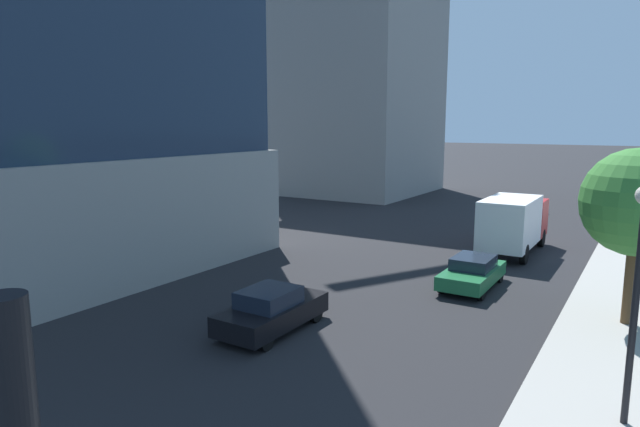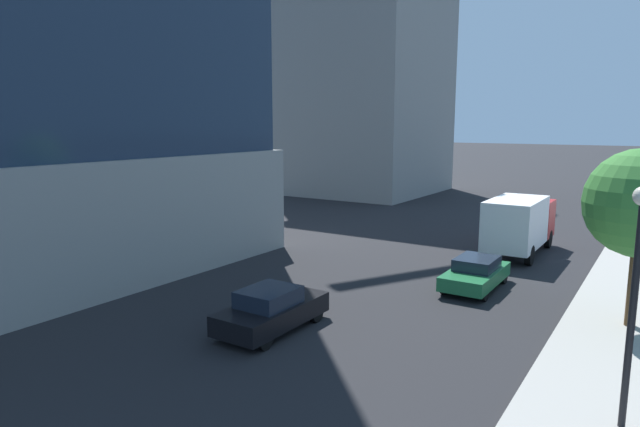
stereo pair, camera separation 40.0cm
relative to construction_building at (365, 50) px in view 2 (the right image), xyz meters
The scene contains 6 objects.
sidewalk 44.01m from the construction_building, 49.71° to the right, with size 4.97×120.00×0.15m, color #9E9B93.
construction_building is the anchor object (origin of this frame).
street_lamp 46.66m from the construction_building, 53.76° to the right, with size 0.44×0.44×5.61m.
car_green 36.92m from the construction_building, 53.18° to the right, with size 1.88×4.30×1.36m.
car_black 41.84m from the construction_building, 65.91° to the right, with size 1.92×4.34×1.52m.
box_truck 31.29m from the construction_building, 44.16° to the right, with size 2.41×6.83×3.16m.
Camera 2 is at (9.02, 1.51, 7.10)m, focal length 30.56 mm.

